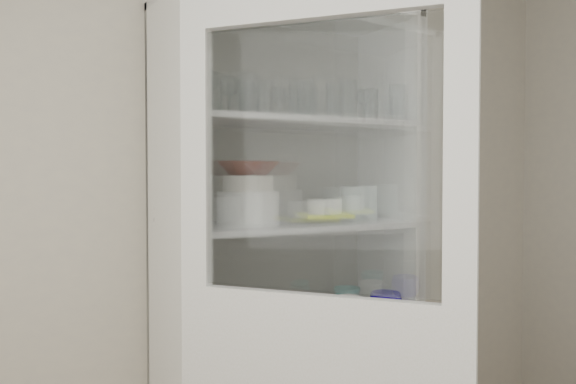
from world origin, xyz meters
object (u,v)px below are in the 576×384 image
pantry_cabinet (281,301)px  white_canister (184,316)px  cupboard_door (317,371)px  teal_jar (270,309)px  measuring_cups (251,328)px  mug_blue (386,304)px  goblet_0 (197,95)px  glass_platter (325,219)px  goblet_2 (279,103)px  goblet_1 (229,95)px  terracotta_bowl (248,168)px  cream_bowl (248,183)px  mug_teal (347,300)px  goblet_3 (364,105)px  plate_stack_front (248,208)px  mug_white (348,309)px  yellow_trivet (325,215)px  grey_bowl_stack (359,203)px  white_ramekin (325,206)px  plate_stack_back (182,211)px

pantry_cabinet → white_canister: (-0.41, -0.02, -0.01)m
cupboard_door → white_canister: (-0.19, 0.62, 0.06)m
teal_jar → measuring_cups: size_ratio=0.90×
mug_blue → measuring_cups: mug_blue is taller
goblet_0 → glass_platter: goblet_0 is taller
pantry_cabinet → teal_jar: size_ratio=20.90×
goblet_2 → goblet_0: bearing=-177.9°
goblet_1 → terracotta_bowl: size_ratio=0.85×
cupboard_door → cream_bowl: (0.03, 0.54, 0.54)m
measuring_cups → white_canister: bearing=153.4°
mug_teal → white_canister: white_canister is taller
cupboard_door → terracotta_bowl: cupboard_door is taller
goblet_1 → glass_platter: 0.61m
cupboard_door → goblet_2: size_ratio=12.83×
goblet_3 → plate_stack_front: size_ratio=0.73×
cream_bowl → mug_teal: (0.50, 0.09, -0.50)m
goblet_0 → pantry_cabinet: bearing=-4.0°
goblet_1 → mug_white: (0.44, -0.17, -0.84)m
cupboard_door → plate_stack_front: 0.71m
goblet_0 → plate_stack_front: size_ratio=0.74×
goblet_2 → terracotta_bowl: (-0.20, -0.13, -0.27)m
glass_platter → white_canister: 0.65m
plate_stack_front → cream_bowl: size_ratio=1.23×
measuring_cups → yellow_trivet: bearing=3.7°
glass_platter → mug_blue: 0.45m
grey_bowl_stack → terracotta_bowl: bearing=-178.4°
cupboard_door → goblet_0: bearing=151.7°
grey_bowl_stack → white_canister: grey_bowl_stack is taller
glass_platter → cupboard_door: bearing=-124.0°
teal_jar → terracotta_bowl: bearing=-145.8°
pantry_cabinet → glass_platter: size_ratio=6.08×
terracotta_bowl → white_ramekin: terracotta_bowl is taller
plate_stack_back → goblet_1: bearing=-10.5°
mug_teal → pantry_cabinet: bearing=-172.7°
mug_white → terracotta_bowl: bearing=149.9°
grey_bowl_stack → white_canister: size_ratio=1.08×
goblet_1 → cream_bowl: size_ratio=0.98×
goblet_3 → white_canister: bearing=-178.5°
plate_stack_front → pantry_cabinet: bearing=26.8°
cupboard_door → terracotta_bowl: size_ratio=9.21×
mug_white → white_canister: white_canister is taller
white_ramekin → yellow_trivet: bearing=0.0°
glass_platter → teal_jar: glass_platter is taller
mug_blue → white_canister: white_canister is taller
plate_stack_back → white_ramekin: 0.56m
mug_blue → mug_teal: 0.17m
white_canister → yellow_trivet: bearing=-9.0°
plate_stack_front → grey_bowl_stack: (0.51, 0.01, 0.01)m
goblet_3 → yellow_trivet: goblet_3 is taller
goblet_0 → goblet_3: (0.75, -0.02, -0.00)m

